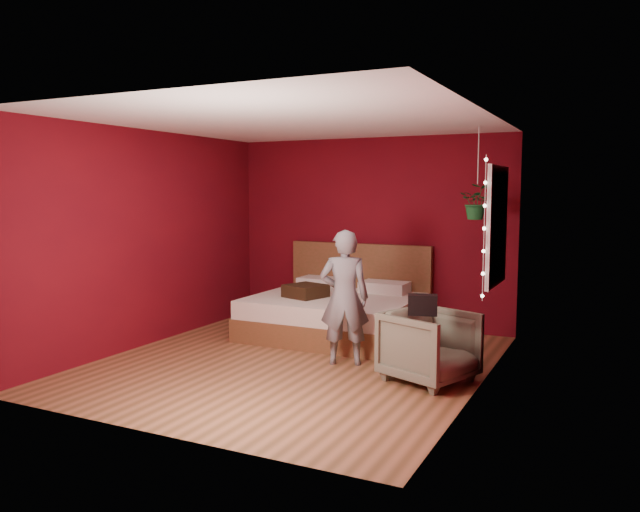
{
  "coord_description": "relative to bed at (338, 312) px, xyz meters",
  "views": [
    {
      "loc": [
        3.18,
        -5.86,
        1.87
      ],
      "look_at": [
        0.12,
        0.4,
        1.14
      ],
      "focal_mm": 35.0,
      "sensor_mm": 36.0,
      "label": 1
    }
  ],
  "objects": [
    {
      "name": "floor",
      "position": [
        0.12,
        -1.42,
        -0.3
      ],
      "size": [
        4.5,
        4.5,
        0.0
      ],
      "primitive_type": "plane",
      "color": "#965B3C",
      "rests_on": "ground"
    },
    {
      "name": "room_walls",
      "position": [
        0.12,
        -1.42,
        1.38
      ],
      "size": [
        4.04,
        4.54,
        2.62
      ],
      "color": "#610A12",
      "rests_on": "ground"
    },
    {
      "name": "window",
      "position": [
        2.09,
        -0.52,
        1.2
      ],
      "size": [
        0.05,
        0.97,
        1.27
      ],
      "color": "white",
      "rests_on": "room_walls"
    },
    {
      "name": "fairy_lights",
      "position": [
        2.06,
        -1.04,
        1.2
      ],
      "size": [
        0.04,
        0.04,
        1.45
      ],
      "color": "silver",
      "rests_on": "room_walls"
    },
    {
      "name": "bed",
      "position": [
        0.0,
        0.0,
        0.0
      ],
      "size": [
        2.07,
        1.76,
        1.14
      ],
      "color": "brown",
      "rests_on": "ground"
    },
    {
      "name": "person",
      "position": [
        0.64,
        -1.23,
        0.43
      ],
      "size": [
        0.62,
        0.52,
        1.46
      ],
      "primitive_type": "imported",
      "rotation": [
        0.0,
        0.0,
        3.52
      ],
      "color": "slate",
      "rests_on": "ground"
    },
    {
      "name": "armchair",
      "position": [
        1.65,
        -1.44,
        0.06
      ],
      "size": [
        1.0,
        0.99,
        0.71
      ],
      "primitive_type": "imported",
      "rotation": [
        0.0,
        0.0,
        1.2
      ],
      "color": "#6B6954",
      "rests_on": "ground"
    },
    {
      "name": "handbag",
      "position": [
        1.63,
        -1.67,
        0.51
      ],
      "size": [
        0.3,
        0.21,
        0.19
      ],
      "primitive_type": "cube",
      "rotation": [
        0.0,
        0.0,
        0.29
      ],
      "color": "black",
      "rests_on": "armchair"
    },
    {
      "name": "throw_pillow",
      "position": [
        -0.32,
        -0.29,
        0.3
      ],
      "size": [
        0.56,
        0.56,
        0.16
      ],
      "primitive_type": "cube",
      "rotation": [
        0.0,
        0.0,
        -0.31
      ],
      "color": "#322010",
      "rests_on": "bed"
    },
    {
      "name": "hanging_plant",
      "position": [
        1.77,
        -0.02,
        1.45
      ],
      "size": [
        0.38,
        0.33,
        1.06
      ],
      "color": "silver",
      "rests_on": "room_walls"
    }
  ]
}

